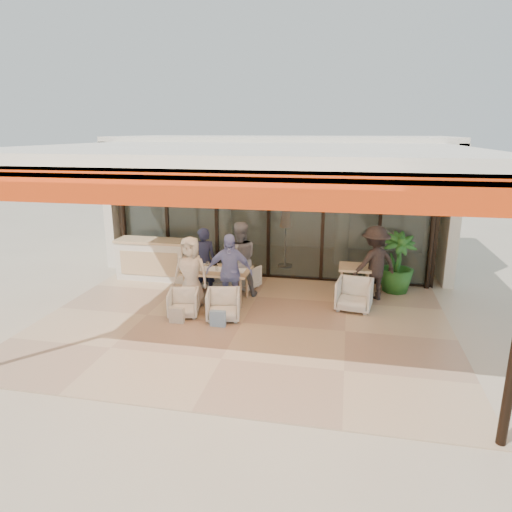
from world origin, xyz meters
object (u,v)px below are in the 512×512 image
at_px(diner_cream, 191,273).
at_px(standing_woman, 374,264).
at_px(potted_palm, 397,263).
at_px(diner_navy, 204,261).
at_px(chair_far_right, 244,276).
at_px(host_counter, 154,259).
at_px(side_chair, 354,293).
at_px(chair_near_right, 223,304).
at_px(side_table, 355,271).
at_px(dining_table, 216,272).
at_px(diner_grey, 239,260).
at_px(chair_near_left, 183,302).
at_px(diner_periwinkle, 229,273).
at_px(chair_far_left, 211,272).

distance_m(diner_cream, standing_woman, 4.01).
bearing_deg(potted_palm, diner_navy, -167.70).
bearing_deg(chair_far_right, host_counter, 15.68).
bearing_deg(side_chair, chair_near_right, -149.75).
xyz_separation_m(chair_near_right, diner_cream, (-0.84, 0.50, 0.44)).
bearing_deg(side_table, chair_far_right, 177.56).
bearing_deg(dining_table, standing_woman, 12.61).
relative_size(diner_cream, potted_palm, 1.10).
relative_size(chair_far_right, diner_grey, 0.37).
relative_size(host_counter, dining_table, 1.23).
distance_m(dining_table, chair_near_left, 1.11).
bearing_deg(side_table, diner_navy, -173.46).
relative_size(chair_near_right, diner_cream, 0.43).
relative_size(dining_table, side_chair, 2.04).
height_order(chair_near_right, diner_cream, diner_cream).
bearing_deg(chair_far_right, chair_near_right, 111.55).
relative_size(chair_near_left, diner_navy, 0.39).
height_order(diner_periwinkle, standing_woman, standing_woman).
bearing_deg(chair_far_left, chair_far_right, 162.02).
height_order(chair_near_left, diner_grey, diner_grey).
bearing_deg(diner_periwinkle, diner_cream, 172.81).
relative_size(host_counter, chair_far_right, 2.90).
height_order(dining_table, diner_periwinkle, diner_periwinkle).
bearing_deg(dining_table, chair_near_left, -113.29).
height_order(chair_near_left, side_chair, side_chair).
bearing_deg(side_chair, standing_woman, 66.89).
bearing_deg(diner_cream, diner_grey, 49.73).
bearing_deg(diner_navy, diner_periwinkle, 113.02).
bearing_deg(chair_near_left, diner_periwinkle, 17.82).
relative_size(diner_periwinkle, standing_woman, 0.98).
xyz_separation_m(chair_near_left, diner_navy, (0.00, 1.40, 0.48)).
distance_m(diner_cream, side_chair, 3.48).
relative_size(host_counter, diner_periwinkle, 1.11).
height_order(dining_table, standing_woman, standing_woman).
relative_size(dining_table, chair_near_left, 2.45).
xyz_separation_m(host_counter, dining_table, (1.98, -1.19, 0.16)).
bearing_deg(diner_grey, chair_far_left, -52.00).
xyz_separation_m(chair_far_left, chair_far_right, (0.84, 0.00, -0.04)).
relative_size(chair_near_left, potted_palm, 0.43).
distance_m(diner_periwinkle, standing_woman, 3.22).
relative_size(diner_navy, side_table, 2.11).
bearing_deg(diner_navy, side_chair, 153.98).
bearing_deg(diner_navy, dining_table, 112.84).
bearing_deg(chair_near_left, diner_navy, 77.06).
bearing_deg(diner_navy, chair_far_left, -110.00).
xyz_separation_m(dining_table, chair_near_left, (-0.41, -0.96, -0.38)).
height_order(chair_near_right, potted_palm, potted_palm).
height_order(chair_far_left, potted_palm, potted_palm).
height_order(dining_table, diner_grey, diner_grey).
relative_size(chair_far_right, standing_woman, 0.38).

